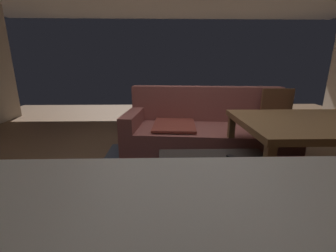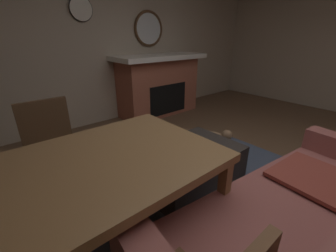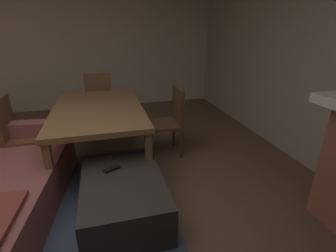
# 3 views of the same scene
# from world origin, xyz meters

# --- Properties ---
(floor) EXTENTS (9.36, 9.36, 0.00)m
(floor) POSITION_xyz_m (0.00, 0.00, 0.00)
(floor) COLOR brown
(wall_right_window_side) EXTENTS (0.12, 6.32, 2.53)m
(wall_right_window_side) POSITION_xyz_m (3.90, 0.00, 1.26)
(wall_right_window_side) COLOR beige
(wall_right_window_side) RESTS_ON ground
(area_rug) EXTENTS (2.60, 2.00, 0.01)m
(area_rug) POSITION_xyz_m (0.20, -0.01, 0.01)
(area_rug) COLOR #3D475B
(area_rug) RESTS_ON ground
(ottoman_coffee_table) EXTENTS (1.06, 0.73, 0.38)m
(ottoman_coffee_table) POSITION_xyz_m (0.20, -0.57, 0.19)
(ottoman_coffee_table) COLOR #2D2826
(ottoman_coffee_table) RESTS_ON ground
(tv_remote) EXTENTS (0.11, 0.17, 0.02)m
(tv_remote) POSITION_xyz_m (0.38, -0.49, 0.40)
(tv_remote) COLOR black
(tv_remote) RESTS_ON ottoman_coffee_table
(dining_table) EXTENTS (1.71, 1.07, 0.74)m
(dining_table) POSITION_xyz_m (1.31, -0.40, 0.67)
(dining_table) COLOR brown
(dining_table) RESTS_ON ground
(dining_chair_east) EXTENTS (0.44, 0.44, 0.93)m
(dining_chair_east) POSITION_xyz_m (2.56, -0.40, 0.52)
(dining_chair_east) COLOR brown
(dining_chair_east) RESTS_ON ground
(dining_chair_north) EXTENTS (0.44, 0.44, 0.93)m
(dining_chair_north) POSITION_xyz_m (1.31, 0.53, 0.52)
(dining_chair_north) COLOR brown
(dining_chair_north) RESTS_ON ground
(dining_chair_south) EXTENTS (0.45, 0.45, 0.93)m
(dining_chair_south) POSITION_xyz_m (1.31, -1.33, 0.52)
(dining_chair_south) COLOR #513823
(dining_chair_south) RESTS_ON ground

